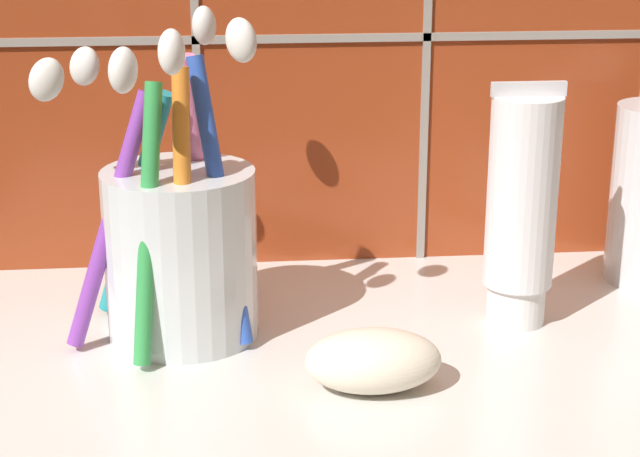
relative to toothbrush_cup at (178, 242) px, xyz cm
name	(u,v)px	position (x,y,z in cm)	size (l,w,h in cm)	color
sink_counter	(441,365)	(13.96, -3.11, -6.39)	(57.31, 29.56, 2.00)	silver
toothbrush_cup	(178,242)	(0.00, 0.00, 0.00)	(12.09, 11.65, 17.81)	silver
toothpaste_tube	(521,207)	(18.84, 0.08, 1.43)	(4.07, 3.88, 13.80)	white
soap_bar	(373,360)	(9.60, -7.50, -3.86)	(6.79, 4.36, 3.05)	silver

